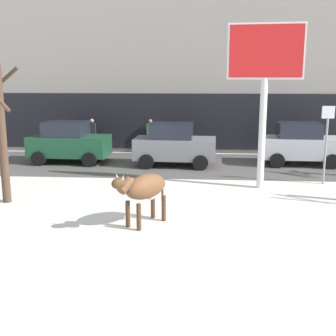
# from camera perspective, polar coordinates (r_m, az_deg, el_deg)

# --- Properties ---
(ground_plane) EXTENTS (120.00, 120.00, 0.00)m
(ground_plane) POSITION_cam_1_polar(r_m,az_deg,el_deg) (11.18, 1.33, -8.10)
(ground_plane) COLOR silver
(road_strip) EXTENTS (60.00, 5.60, 0.01)m
(road_strip) POSITION_cam_1_polar(r_m,az_deg,el_deg) (19.22, 2.58, 0.46)
(road_strip) COLOR #514F4C
(road_strip) RESTS_ON ground
(building_facade) EXTENTS (44.00, 6.10, 13.00)m
(building_facade) POSITION_cam_1_polar(r_m,az_deg,el_deg) (25.06, 3.16, 18.01)
(building_facade) COLOR gray
(building_facade) RESTS_ON ground
(cow_brown) EXTENTS (1.44, 1.78, 1.54)m
(cow_brown) POSITION_cam_1_polar(r_m,az_deg,el_deg) (11.28, -3.17, -2.66)
(cow_brown) COLOR brown
(cow_brown) RESTS_ON ground
(billboard) EXTENTS (2.53, 0.41, 5.56)m
(billboard) POSITION_cam_1_polar(r_m,az_deg,el_deg) (15.13, 12.71, 13.49)
(billboard) COLOR silver
(billboard) RESTS_ON ground
(car_darkgreen_hatchback) EXTENTS (3.55, 2.01, 1.86)m
(car_darkgreen_hatchback) POSITION_cam_1_polar(r_m,az_deg,el_deg) (20.04, -12.93, 3.32)
(car_darkgreen_hatchback) COLOR #194C2D
(car_darkgreen_hatchback) RESTS_ON ground
(car_grey_hatchback) EXTENTS (3.55, 2.01, 1.86)m
(car_grey_hatchback) POSITION_cam_1_polar(r_m,az_deg,el_deg) (18.84, 0.84, 3.08)
(car_grey_hatchback) COLOR slate
(car_grey_hatchback) RESTS_ON ground
(car_silver_hatchback) EXTENTS (3.55, 2.01, 1.86)m
(car_silver_hatchback) POSITION_cam_1_polar(r_m,az_deg,el_deg) (19.94, 17.06, 3.05)
(car_silver_hatchback) COLOR #B7BABF
(car_silver_hatchback) RESTS_ON ground
(pedestrian_near_billboard) EXTENTS (0.36, 0.24, 1.73)m
(pedestrian_near_billboard) POSITION_cam_1_polar(r_m,az_deg,el_deg) (22.49, -9.93, 4.23)
(pedestrian_near_billboard) COLOR #282833
(pedestrian_near_billboard) RESTS_ON ground
(pedestrian_far_left) EXTENTS (0.36, 0.24, 1.73)m
(pedestrian_far_left) POSITION_cam_1_polar(r_m,az_deg,el_deg) (21.95, -2.33, 4.22)
(pedestrian_far_left) COLOR #282833
(pedestrian_far_left) RESTS_ON ground
(bare_tree_right_lot) EXTENTS (1.30, 1.31, 4.22)m
(bare_tree_right_lot) POSITION_cam_1_polar(r_m,az_deg,el_deg) (13.99, -21.18, 5.00)
(bare_tree_right_lot) COLOR #4C3828
(bare_tree_right_lot) RESTS_ON ground
(street_sign) EXTENTS (0.44, 0.08, 2.82)m
(street_sign) POSITION_cam_1_polar(r_m,az_deg,el_deg) (16.47, 20.13, 3.67)
(street_sign) COLOR gray
(street_sign) RESTS_ON ground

